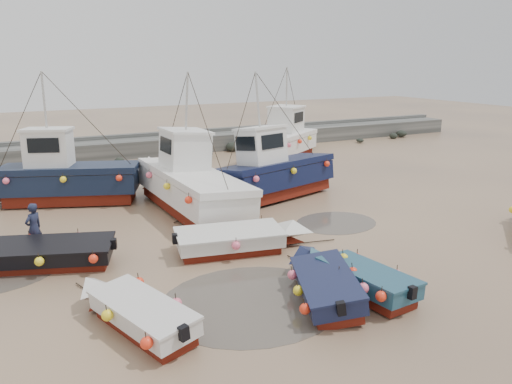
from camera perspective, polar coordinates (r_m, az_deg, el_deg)
ground at (r=16.99m, az=2.19°, el=-8.59°), size 120.00×120.00×0.00m
seawall at (r=36.90m, az=-14.72°, el=4.86°), size 60.00×4.92×1.50m
puddle_a at (r=14.75m, az=-0.48°, el=-12.42°), size 5.45×5.45×0.01m
puddle_b at (r=21.67m, az=9.14°, el=-3.48°), size 3.58×3.58×0.01m
puddle_d at (r=25.78m, az=-2.15°, el=-0.31°), size 5.12×5.12×0.01m
dinghy_0 at (r=13.64m, az=-13.51°, el=-12.68°), size 2.44×5.53×1.43m
dinghy_1 at (r=14.99m, az=8.05°, el=-9.76°), size 3.02×5.47×1.43m
dinghy_2 at (r=15.43m, az=11.53°, el=-9.16°), size 2.01×5.29×1.43m
dinghy_4 at (r=18.35m, az=-23.82°, el=-6.29°), size 6.46×3.30×1.43m
dinghy_5 at (r=18.17m, az=-1.92°, el=-5.14°), size 6.12×2.74×1.43m
cabin_boat_0 at (r=25.77m, az=-21.84°, el=1.72°), size 9.29×4.78×6.22m
cabin_boat_1 at (r=23.31m, az=-8.07°, el=1.22°), size 3.34×11.11×6.22m
cabin_boat_2 at (r=24.57m, az=1.54°, el=2.20°), size 9.41×4.21×6.22m
cabin_boat_3 at (r=35.08m, az=3.22°, el=6.03°), size 8.82×6.62×6.22m
person at (r=19.87m, az=-23.77°, el=-6.34°), size 0.81×0.77×1.85m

